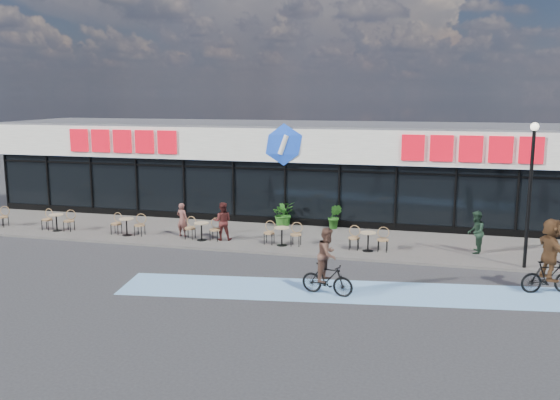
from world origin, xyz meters
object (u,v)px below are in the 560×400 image
Objects in this scene: patron_left at (182,220)px; lamp_post at (530,182)px; potted_plant_right at (285,214)px; pedestrian_a at (476,232)px; cyclist_b at (550,258)px; potted_plant_left at (283,214)px; potted_plant_mid at (335,217)px; patron_right at (222,221)px; cyclist_a at (327,266)px.

lamp_post is at bearing -174.03° from patron_left.
potted_plant_right is at bearing 155.53° from lamp_post.
pedestrian_a is 0.69× the size of cyclist_b.
pedestrian_a is at bearing -18.20° from potted_plant_left.
lamp_post reaches higher than cyclist_b.
patron_left is (-13.36, 1.27, -2.27)m from lamp_post.
pedestrian_a is at bearing -25.18° from potted_plant_mid.
potted_plant_left reaches higher than potted_plant_mid.
lamp_post is at bearing 54.08° from pedestrian_a.
potted_plant_left is 0.48× the size of cyclist_b.
cyclist_b reaches higher than patron_right.
cyclist_b is at bearing 34.92° from pedestrian_a.
potted_plant_mid is at bearing 139.03° from cyclist_b.
potted_plant_right is 3.78m from patron_right.
cyclist_b is (0.35, -2.39, -1.96)m from lamp_post.
potted_plant_mid is at bearing 149.73° from lamp_post.
potted_plant_left is 0.53× the size of cyclist_a.
potted_plant_mid is at bearing -2.76° from potted_plant_right.
lamp_post is 4.50× the size of potted_plant_mid.
lamp_post is 4.90× the size of potted_plant_right.
cyclist_b is at bearing -40.97° from potted_plant_mid.
cyclist_a is 0.89× the size of cyclist_b.
patron_left is at bearing -140.38° from potted_plant_left.
pedestrian_a is 7.43m from cyclist_a.
cyclist_b is (13.70, -3.67, 0.31)m from patron_left.
lamp_post is at bearing -30.27° from potted_plant_mid.
lamp_post reaches higher than potted_plant_left.
potted_plant_left is at bearing -128.98° from patron_left.
patron_left is at bearing -139.65° from potted_plant_right.
potted_plant_mid is 8.62m from cyclist_a.
cyclist_b reaches higher than potted_plant_left.
patron_right is (-1.83, -3.30, 0.28)m from potted_plant_right.
patron_right is (1.86, -0.17, 0.07)m from patron_left.
potted_plant_right is (-9.67, 4.40, -2.47)m from lamp_post.
cyclist_b reaches higher than patron_left.
lamp_post is 3.11m from cyclist_b.
patron_right is 0.75× the size of cyclist_a.
potted_plant_left is 0.71× the size of patron_right.
patron_right is 12.35m from cyclist_b.
patron_right is 0.67× the size of cyclist_b.
potted_plant_left is 1.01× the size of potted_plant_mid.
potted_plant_left is at bearing 156.40° from lamp_post.
pedestrian_a reaches higher than patron_left.
patron_right is at bearing -118.99° from potted_plant_left.
potted_plant_right is 0.44× the size of cyclist_b.
patron_right is at bearing 174.52° from lamp_post.
potted_plant_left is 0.78× the size of patron_left.
patron_left is 0.61× the size of cyclist_b.
cyclist_a is (-4.64, -5.81, -0.01)m from pedestrian_a.
cyclist_b is (10.02, -6.80, 0.51)m from potted_plant_right.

